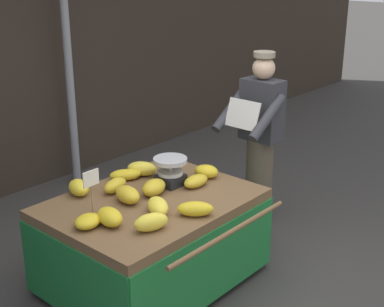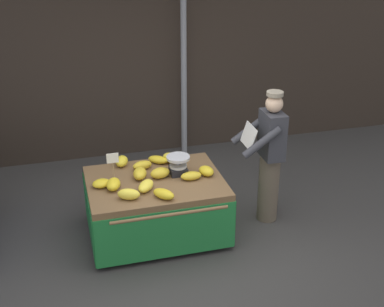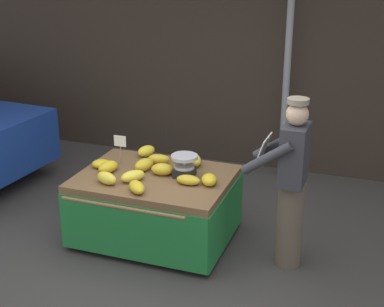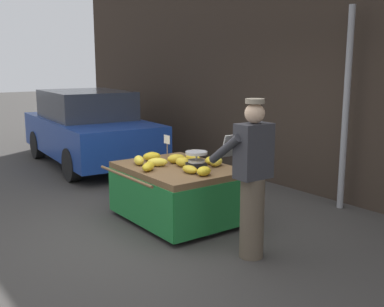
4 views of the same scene
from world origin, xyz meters
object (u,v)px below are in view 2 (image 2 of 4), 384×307
object	(u,v)px
banana_bunch_0	(158,160)
banana_bunch_9	(101,183)
banana_bunch_3	(206,171)
banana_bunch_8	(140,173)
banana_bunch_11	(129,194)
banana_bunch_4	(113,184)
banana_bunch_12	(142,165)
banana_bunch_2	(191,176)
banana_bunch_5	(122,161)
street_pole	(184,69)
vendor_person	(269,157)
banana_bunch_7	(160,173)
banana_cart	(156,195)
banana_bunch_10	(146,186)
weighing_scale	(178,165)
banana_bunch_1	(171,158)
price_sign	(113,161)
banana_bunch_6	(164,194)

from	to	relation	value
banana_bunch_0	banana_bunch_9	world-z (taller)	same
banana_bunch_3	banana_bunch_9	xyz separation A→B (m)	(-1.24, 0.04, -0.01)
banana_bunch_8	banana_bunch_11	xyz separation A→B (m)	(-0.21, -0.46, -0.00)
banana_bunch_4	banana_bunch_9	distance (m)	0.16
banana_bunch_12	banana_bunch_3	bearing A→B (deg)	-26.75
banana_bunch_2	banana_bunch_3	xyz separation A→B (m)	(0.20, 0.06, 0.01)
banana_bunch_0	banana_bunch_3	bearing A→B (deg)	-44.86
banana_bunch_0	banana_bunch_5	xyz separation A→B (m)	(-0.45, 0.05, 0.01)
street_pole	vendor_person	distance (m)	2.37
banana_bunch_7	banana_bunch_5	bearing A→B (deg)	131.05
banana_cart	banana_bunch_11	distance (m)	0.58
banana_bunch_9	banana_bunch_10	world-z (taller)	banana_bunch_10
weighing_scale	banana_bunch_5	xyz separation A→B (m)	(-0.62, 0.41, -0.06)
banana_bunch_9	banana_bunch_12	distance (m)	0.62
banana_bunch_12	vendor_person	world-z (taller)	vendor_person
banana_bunch_12	vendor_person	size ratio (longest dim) A/B	0.14
banana_cart	banana_bunch_1	bearing A→B (deg)	54.47
banana_bunch_11	banana_bunch_12	distance (m)	0.74
street_pole	weighing_scale	distance (m)	2.30
banana_bunch_8	banana_bunch_12	size ratio (longest dim) A/B	1.04
banana_bunch_11	banana_bunch_12	size ratio (longest dim) A/B	1.02
banana_bunch_5	banana_bunch_10	bearing A→B (deg)	-76.47
banana_bunch_3	vendor_person	size ratio (longest dim) A/B	0.12
vendor_person	banana_bunch_4	bearing A→B (deg)	-178.14
banana_bunch_3	banana_bunch_5	distance (m)	1.08
weighing_scale	banana_bunch_0	distance (m)	0.41
street_pole	banana_bunch_3	xyz separation A→B (m)	(-0.32, -2.26, -0.62)
banana_bunch_4	banana_bunch_12	xyz separation A→B (m)	(0.41, 0.41, -0.00)
price_sign	banana_bunch_5	bearing A→B (deg)	67.48
banana_cart	vendor_person	size ratio (longest dim) A/B	0.94
banana_cart	banana_bunch_9	bearing A→B (deg)	179.97
banana_bunch_9	vendor_person	xyz separation A→B (m)	(2.06, -0.02, 0.09)
banana_bunch_11	banana_cart	bearing A→B (deg)	44.78
street_pole	banana_bunch_9	size ratio (longest dim) A/B	13.67
weighing_scale	banana_bunch_3	xyz separation A→B (m)	(0.31, -0.12, -0.06)
street_pole	banana_bunch_11	bearing A→B (deg)	-116.66
banana_cart	price_sign	distance (m)	0.66
price_sign	banana_bunch_0	distance (m)	0.70
banana_cart	banana_bunch_0	size ratio (longest dim) A/B	6.15
banana_bunch_4	banana_bunch_6	size ratio (longest dim) A/B	0.93
banana_bunch_1	banana_bunch_6	size ratio (longest dim) A/B	0.98
banana_bunch_6	banana_bunch_11	xyz separation A→B (m)	(-0.37, 0.08, 0.01)
banana_bunch_9	banana_bunch_12	xyz separation A→B (m)	(0.54, 0.32, 0.01)
banana_bunch_11	banana_bunch_4	bearing A→B (deg)	115.16
banana_bunch_12	street_pole	bearing A→B (deg)	61.75
weighing_scale	banana_bunch_2	world-z (taller)	weighing_scale
price_sign	banana_bunch_4	bearing A→B (deg)	-98.58
banana_bunch_12	banana_bunch_10	bearing A→B (deg)	-96.03
banana_bunch_9	banana_bunch_0	bearing A→B (deg)	30.51
street_pole	banana_bunch_10	xyz separation A→B (m)	(-1.08, -2.44, -0.62)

